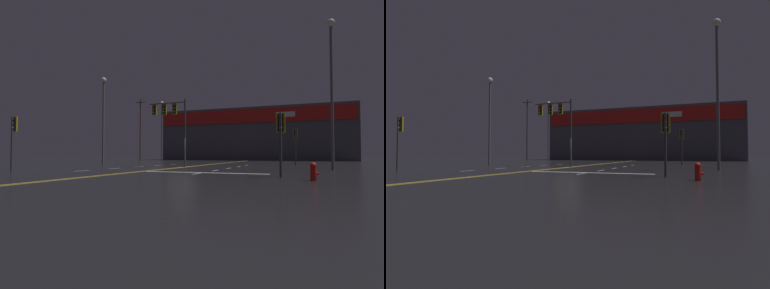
# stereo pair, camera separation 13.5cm
# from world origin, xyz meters

# --- Properties ---
(ground_plane) EXTENTS (200.00, 200.00, 0.00)m
(ground_plane) POSITION_xyz_m (0.00, 0.00, 0.00)
(ground_plane) COLOR black
(road_markings) EXTENTS (12.12, 60.00, 0.01)m
(road_markings) POSITION_xyz_m (0.66, -1.01, 0.00)
(road_markings) COLOR gold
(road_markings) RESTS_ON ground
(traffic_signal_median) EXTENTS (3.59, 0.36, 5.92)m
(traffic_signal_median) POSITION_xyz_m (-1.52, 0.83, 4.63)
(traffic_signal_median) COLOR #38383D
(traffic_signal_median) RESTS_ON ground
(traffic_signal_corner_southeast) EXTENTS (0.42, 0.36, 3.11)m
(traffic_signal_corner_southeast) POSITION_xyz_m (8.74, -8.04, 2.28)
(traffic_signal_corner_southeast) COLOR #38383D
(traffic_signal_corner_southeast) RESTS_ON ground
(traffic_signal_corner_northeast) EXTENTS (0.42, 0.36, 3.75)m
(traffic_signal_corner_northeast) POSITION_xyz_m (8.67, 9.79, 2.75)
(traffic_signal_corner_northeast) COLOR #38383D
(traffic_signal_corner_northeast) RESTS_ON ground
(traffic_signal_corner_southwest) EXTENTS (0.42, 0.36, 3.60)m
(traffic_signal_corner_southwest) POSITION_xyz_m (-8.19, -9.00, 2.65)
(traffic_signal_corner_southwest) COLOR #38383D
(traffic_signal_corner_southwest) RESTS_ON ground
(streetlight_near_left) EXTENTS (0.56, 0.56, 9.21)m
(streetlight_near_left) POSITION_xyz_m (-10.07, 2.63, 5.90)
(streetlight_near_left) COLOR #59595E
(streetlight_near_left) RESTS_ON ground
(streetlight_near_right) EXTENTS (0.56, 0.56, 9.50)m
(streetlight_near_right) POSITION_xyz_m (-11.66, 19.00, 6.06)
(streetlight_near_right) COLOR #59595E
(streetlight_near_right) RESTS_ON ground
(streetlight_median_approach) EXTENTS (0.56, 0.56, 10.69)m
(streetlight_median_approach) POSITION_xyz_m (11.53, -0.01, 6.71)
(streetlight_median_approach) COLOR #59595E
(streetlight_median_approach) RESTS_ON ground
(fire_hydrant) EXTENTS (0.35, 0.26, 0.76)m
(fire_hydrant) POSITION_xyz_m (10.17, -9.66, 0.40)
(fire_hydrant) COLOR red
(fire_hydrant) RESTS_ON ground
(building_backdrop) EXTENTS (35.32, 10.23, 9.76)m
(building_backdrop) POSITION_xyz_m (0.00, 36.12, 4.90)
(building_backdrop) COLOR #4C4C51
(building_backdrop) RESTS_ON ground
(utility_pole_row) EXTENTS (45.76, 0.26, 12.19)m
(utility_pole_row) POSITION_xyz_m (-2.02, 28.84, 5.76)
(utility_pole_row) COLOR #4C3828
(utility_pole_row) RESTS_ON ground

